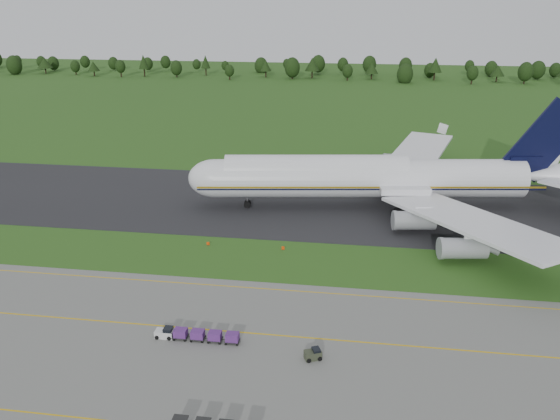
# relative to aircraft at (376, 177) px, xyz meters

# --- Properties ---
(ground) EXTENTS (600.00, 600.00, 0.00)m
(ground) POSITION_rel_aircraft_xyz_m (-19.39, -28.04, -6.70)
(ground) COLOR #254D17
(ground) RESTS_ON ground
(apron) EXTENTS (300.00, 52.00, 0.06)m
(apron) POSITION_rel_aircraft_xyz_m (-19.39, -62.04, -6.67)
(apron) COLOR slate
(apron) RESTS_ON ground
(taxiway) EXTENTS (300.00, 40.00, 0.08)m
(taxiway) POSITION_rel_aircraft_xyz_m (-19.39, -0.04, -6.66)
(taxiway) COLOR black
(taxiway) RESTS_ON ground
(apron_markings) EXTENTS (300.00, 30.20, 0.01)m
(apron_markings) POSITION_rel_aircraft_xyz_m (-19.39, -55.02, -6.63)
(apron_markings) COLOR gold
(apron_markings) RESTS_ON apron
(tree_line) EXTENTS (530.36, 21.71, 11.96)m
(tree_line) POSITION_rel_aircraft_xyz_m (-9.40, 192.65, -0.61)
(tree_line) COLOR black
(tree_line) RESTS_ON ground
(aircraft) EXTENTS (83.84, 80.65, 23.45)m
(aircraft) POSITION_rel_aircraft_xyz_m (0.00, 0.00, 0.00)
(aircraft) COLOR silver
(aircraft) RESTS_ON ground
(baggage_train) EXTENTS (11.28, 1.44, 1.39)m
(baggage_train) POSITION_rel_aircraft_xyz_m (-24.14, -52.49, -5.90)
(baggage_train) COLOR silver
(baggage_train) RESTS_ON apron
(utility_cart) EXTENTS (2.36, 1.93, 1.12)m
(utility_cart) POSITION_rel_aircraft_xyz_m (-8.64, -54.42, -6.09)
(utility_cart) COLOR #2F3424
(utility_cart) RESTS_ON apron
(edge_markers) EXTENTS (14.21, 0.30, 0.60)m
(edge_markers) POSITION_rel_aircraft_xyz_m (-23.36, -23.69, -6.42)
(edge_markers) COLOR #E43C07
(edge_markers) RESTS_ON ground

